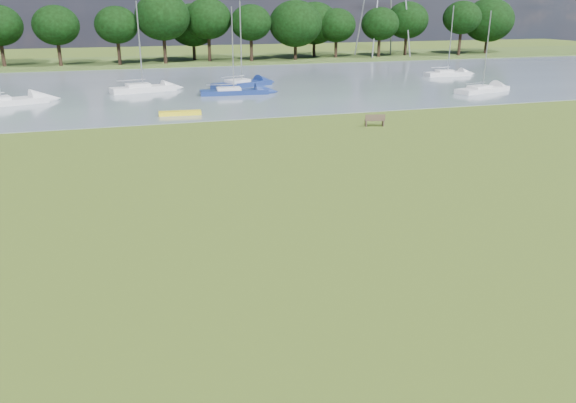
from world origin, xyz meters
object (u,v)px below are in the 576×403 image
object	(u,v)px
sailboat_2	(482,88)
sailboat_4	(0,100)
sailboat_6	(142,87)
sailboat_5	(241,82)
riverbank_bench	(375,120)
kayak	(180,113)
sailboat_7	(233,90)
sailboat_8	(447,72)

from	to	relation	value
sailboat_2	sailboat_4	xyz separation A→B (m)	(-44.20, 5.71, 0.05)
sailboat_4	sailboat_6	world-z (taller)	sailboat_4
sailboat_4	sailboat_5	distance (m)	22.94
sailboat_4	riverbank_bench	bearing A→B (deg)	-52.66
riverbank_bench	kayak	size ratio (longest dim) A/B	0.46
sailboat_2	sailboat_7	distance (m)	24.54
sailboat_7	sailboat_5	bearing A→B (deg)	73.01
sailboat_2	sailboat_5	xyz separation A→B (m)	(-21.86, 10.90, 0.09)
kayak	sailboat_6	distance (m)	14.03
sailboat_4	sailboat_5	size ratio (longest dim) A/B	1.09
sailboat_5	sailboat_6	world-z (taller)	sailboat_5
kayak	sailboat_4	size ratio (longest dim) A/B	0.35
sailboat_6	sailboat_8	distance (m)	36.58
sailboat_4	sailboat_5	bearing A→B (deg)	-5.98
kayak	sailboat_6	bearing A→B (deg)	102.05
sailboat_2	sailboat_8	world-z (taller)	sailboat_8
sailboat_5	sailboat_7	xyz separation A→B (m)	(-1.96, -5.00, -0.09)
sailboat_7	sailboat_2	bearing A→B (deg)	-9.50
kayak	sailboat_2	size ratio (longest dim) A/B	0.42
riverbank_bench	sailboat_5	size ratio (longest dim) A/B	0.17
riverbank_bench	sailboat_7	size ratio (longest dim) A/B	0.18
sailboat_2	sailboat_8	distance (m)	13.83
kayak	sailboat_4	distance (m)	16.91
riverbank_bench	sailboat_2	distance (m)	21.25
sailboat_4	sailboat_6	size ratio (longest dim) A/B	1.10
sailboat_2	sailboat_8	xyz separation A→B (m)	(4.43, 13.10, 0.06)
sailboat_4	sailboat_8	world-z (taller)	sailboat_4
sailboat_6	sailboat_5	bearing A→B (deg)	-9.85
sailboat_6	sailboat_8	xyz separation A→B (m)	(36.47, 2.86, -0.06)
riverbank_bench	sailboat_4	size ratio (longest dim) A/B	0.16
riverbank_bench	kayak	world-z (taller)	riverbank_bench
riverbank_bench	sailboat_4	bearing A→B (deg)	160.22
kayak	sailboat_2	xyz separation A→B (m)	(30.13, 3.66, 0.23)
sailboat_4	sailboat_6	distance (m)	12.97
sailboat_2	sailboat_7	xyz separation A→B (m)	(-23.82, 5.91, 0.00)
sailboat_5	sailboat_4	bearing A→B (deg)	168.19
sailboat_4	sailboat_5	xyz separation A→B (m)	(22.34, 5.19, 0.05)
sailboat_4	sailboat_2	bearing A→B (deg)	-26.42
riverbank_bench	sailboat_6	distance (m)	26.57
kayak	sailboat_2	distance (m)	30.36
sailboat_7	sailboat_4	bearing A→B (deg)	-175.02
sailboat_8	kayak	bearing A→B (deg)	-153.19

